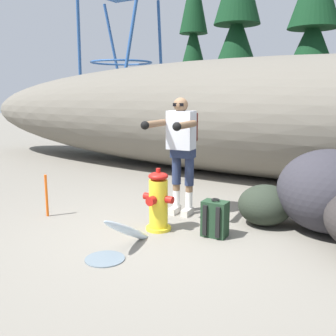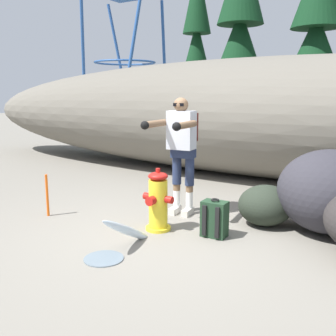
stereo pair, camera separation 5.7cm
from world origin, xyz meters
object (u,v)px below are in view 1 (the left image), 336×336
Objects in this scene: utility_worker at (181,141)px; spare_backpack at (215,219)px; survey_stake at (47,196)px; boulder_small at (265,205)px; fire_hydrant at (158,202)px; boulder_mid at (330,191)px.

utility_worker is 1.27m from spare_backpack.
boulder_small is at bearing 24.24° from survey_stake.
fire_hydrant is 1.68m from survey_stake.
survey_stake is (-2.75, -1.24, 0.03)m from boulder_small.
spare_backpack is 0.36× the size of boulder_mid.
boulder_small is at bearing -30.01° from spare_backpack.
boulder_mid is at bearing 21.74° from survey_stake.
spare_backpack is at bearing -118.16° from boulder_small.
boulder_mid is (1.16, 0.90, 0.31)m from spare_backpack.
utility_worker is 1.43m from boulder_small.
boulder_mid is at bearing 29.72° from fire_hydrant.
utility_worker is 2.04m from survey_stake.
fire_hydrant is 0.62× the size of boulder_mid.
fire_hydrant is at bearing 101.52° from spare_backpack.
utility_worker is 1.28× the size of boulder_mid.
spare_backpack is at bearing 13.37° from fire_hydrant.
spare_backpack is 1.49m from boulder_mid.
survey_stake is at bearing -158.26° from boulder_mid.
fire_hydrant is 1.09× the size of boulder_small.
spare_backpack is at bearing -142.20° from boulder_mid.
boulder_small is (1.17, 0.19, -0.79)m from utility_worker.
boulder_mid is 0.82m from boulder_small.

